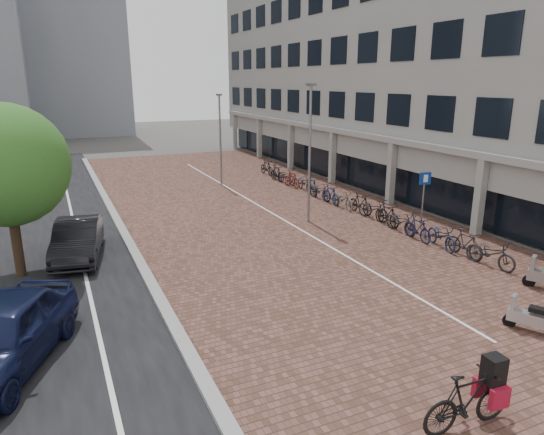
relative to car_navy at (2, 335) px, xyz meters
The scene contains 16 objects.
ground 9.19m from the car_navy, ahead, with size 140.00×140.00×0.00m, color #474442.
plaza_brick 15.65m from the car_navy, 44.74° to the left, with size 14.50×42.00×0.04m, color brown.
street_asphalt 11.03m from the car_navy, 89.47° to the left, with size 8.00×50.00×0.03m, color black.
curb 11.73m from the car_navy, 70.01° to the left, with size 0.35×42.00×0.14m, color gray.
lane_line 11.23m from the car_navy, 79.19° to the left, with size 0.12×44.00×0.00m, color white.
parking_line 15.79m from the car_navy, 44.23° to the left, with size 0.10×30.00×0.00m, color white.
office_building 27.74m from the car_navy, 34.20° to the left, with size 8.40×40.00×15.00m.
car_navy is the anchor object (origin of this frame).
car_dark 7.38m from the car_navy, 73.95° to the left, with size 1.54×4.41×1.45m, color black.
hero_bike 10.17m from the car_navy, 36.37° to the right, with size 2.07×0.69×1.44m.
scooter_front 13.21m from the car_navy, 17.43° to the right, with size 0.45×1.43×0.98m, color #B3B3B8, non-canonical shape.
parking_sign 16.95m from the car_navy, 15.79° to the left, with size 0.54×0.14×2.62m.
lamp_near 14.69m from the car_navy, 32.40° to the left, with size 0.12×0.12×6.29m, color gray.
lamp_far 20.74m from the car_navy, 57.19° to the left, with size 0.12×0.12×5.63m, color gray.
street_tree 6.81m from the car_navy, 88.19° to the left, with size 4.02×4.02×5.85m.
bike_row 18.01m from the car_navy, 32.41° to the left, with size 1.33×21.46×1.05m.
Camera 1 is at (-7.62, -10.76, 6.50)m, focal length 32.29 mm.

